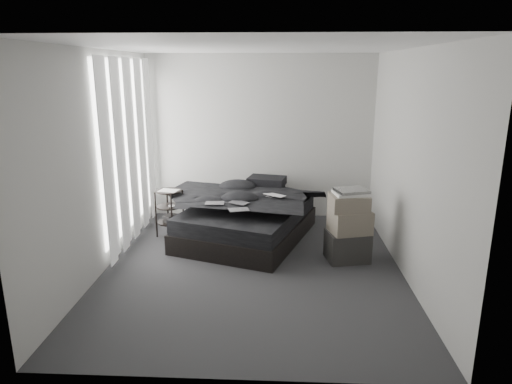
{
  "coord_description": "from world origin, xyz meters",
  "views": [
    {
      "loc": [
        0.3,
        -5.17,
        2.38
      ],
      "look_at": [
        0.0,
        0.8,
        0.75
      ],
      "focal_mm": 32.0,
      "sensor_mm": 36.0,
      "label": 1
    }
  ],
  "objects_px": {
    "bed": "(247,229)",
    "laptop": "(272,191)",
    "box_lower": "(347,246)",
    "side_stand": "(170,213)"
  },
  "relations": [
    {
      "from": "bed",
      "to": "laptop",
      "type": "relative_size",
      "value": 6.24
    },
    {
      "from": "bed",
      "to": "laptop",
      "type": "distance_m",
      "value": 0.7
    },
    {
      "from": "box_lower",
      "to": "bed",
      "type": "bearing_deg",
      "value": 151.72
    },
    {
      "from": "side_stand",
      "to": "box_lower",
      "type": "bearing_deg",
      "value": -17.11
    },
    {
      "from": "side_stand",
      "to": "box_lower",
      "type": "xyz_separation_m",
      "value": [
        2.46,
        -0.76,
        -0.15
      ]
    },
    {
      "from": "bed",
      "to": "side_stand",
      "type": "height_order",
      "value": "side_stand"
    },
    {
      "from": "bed",
      "to": "box_lower",
      "type": "xyz_separation_m",
      "value": [
        1.33,
        -0.72,
        0.05
      ]
    },
    {
      "from": "side_stand",
      "to": "box_lower",
      "type": "relative_size",
      "value": 1.32
    },
    {
      "from": "bed",
      "to": "laptop",
      "type": "xyz_separation_m",
      "value": [
        0.36,
        -0.07,
        0.59
      ]
    },
    {
      "from": "bed",
      "to": "laptop",
      "type": "bearing_deg",
      "value": 7.5
    }
  ]
}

